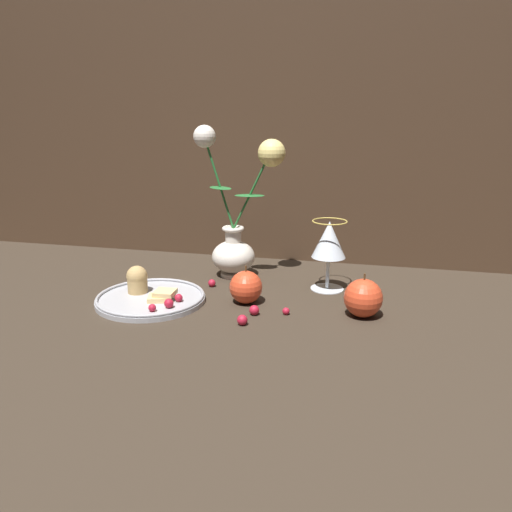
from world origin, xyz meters
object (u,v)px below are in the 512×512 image
Objects in this scene: vase at (237,225)px; plate_with_pastries at (149,295)px; wine_glass at (329,242)px; apple_near_glass at (246,287)px; apple_beside_vase at (363,298)px.

plate_with_pastries is (-0.14, -0.21, -0.12)m from vase.
apple_near_glass is at bearing -141.60° from wine_glass.
apple_beside_vase is (0.44, 0.02, 0.02)m from plate_with_pastries.
vase is 0.21m from apple_near_glass.
plate_with_pastries is 2.62× the size of apple_beside_vase.
wine_glass is at bearing 38.40° from apple_near_glass.
plate_with_pastries is at bearing -122.91° from vase.
plate_with_pastries is 0.40m from wine_glass.
vase is 2.27× the size of wine_glass.
vase reaches higher than apple_near_glass.
apple_near_glass is (0.20, 0.04, 0.02)m from plate_with_pastries.
wine_glass is 0.21m from apple_near_glass.
vase reaches higher than apple_beside_vase.
apple_beside_vase is (0.30, -0.19, -0.09)m from vase.
plate_with_pastries is 0.21m from apple_near_glass.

